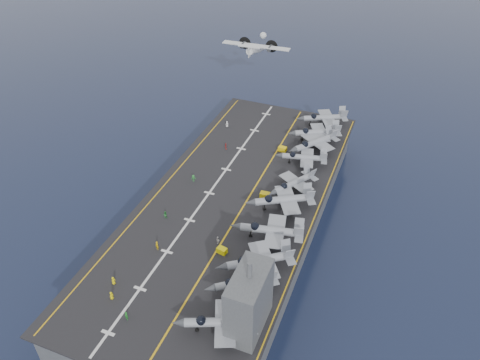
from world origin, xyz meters
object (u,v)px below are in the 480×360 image
at_px(fighter_jet_0, 220,322).
at_px(tow_cart_a, 222,250).
at_px(island_superstructure, 249,296).
at_px(transport_plane, 256,50).

relative_size(fighter_jet_0, tow_cart_a, 7.66).
distance_m(island_superstructure, tow_cart_a, 18.85).
bearing_deg(transport_plane, island_superstructure, -70.57).
xyz_separation_m(island_superstructure, fighter_jet_0, (-3.90, -2.75, -5.06)).
height_order(island_superstructure, transport_plane, transport_plane).
height_order(fighter_jet_0, transport_plane, transport_plane).
height_order(fighter_jet_0, tow_cart_a, fighter_jet_0).
distance_m(island_superstructure, transport_plane, 89.33).
bearing_deg(tow_cart_a, fighter_jet_0, -67.34).
height_order(island_superstructure, tow_cart_a, island_superstructure).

